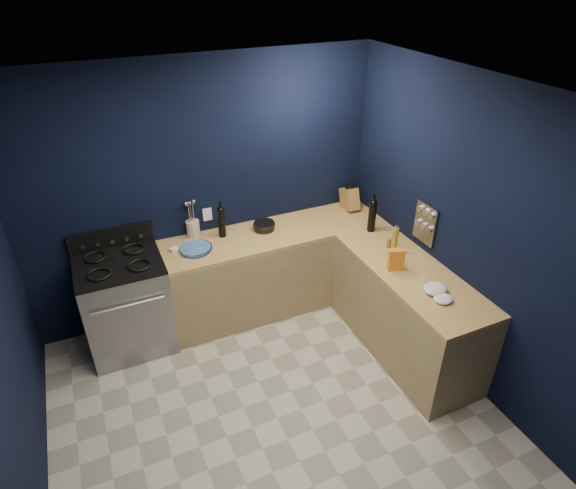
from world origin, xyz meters
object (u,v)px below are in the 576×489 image
knife_block (350,199)px  utensil_crock (193,228)px  plate_stack (195,249)px  gas_range (127,306)px  crouton_bag (396,260)px

knife_block → utensil_crock: bearing=177.0°
plate_stack → utensil_crock: 0.29m
gas_range → plate_stack: size_ratio=3.14×
crouton_bag → knife_block: bearing=98.4°
gas_range → knife_block: (2.47, 0.15, 0.56)m
utensil_crock → crouton_bag: 1.98m
utensil_crock → knife_block: bearing=-4.0°
gas_range → knife_block: knife_block is taller
plate_stack → crouton_bag: size_ratio=1.44×
gas_range → utensil_crock: (0.76, 0.27, 0.52)m
plate_stack → utensil_crock: (0.06, 0.28, 0.06)m
gas_range → crouton_bag: (2.24, -1.05, 0.54)m
utensil_crock → knife_block: 1.72m
plate_stack → utensil_crock: size_ratio=1.78×
gas_range → knife_block: 2.54m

